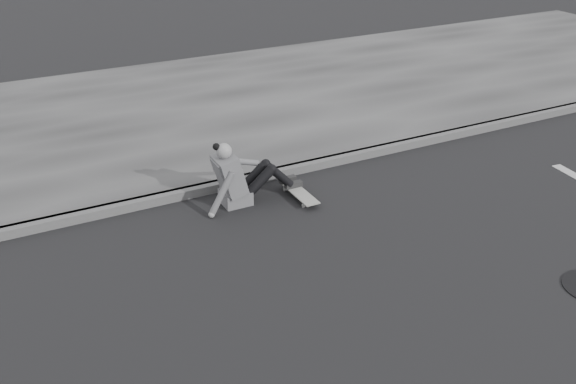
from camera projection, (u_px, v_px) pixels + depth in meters
name	position (u px, v px, depth m)	size (l,w,h in m)	color
ground	(390.00, 266.00, 7.04)	(80.00, 80.00, 0.00)	black
curb	(284.00, 171.00, 9.05)	(24.00, 0.16, 0.12)	#4C4C4C
sidewalk	(207.00, 107.00, 11.44)	(24.00, 6.00, 0.12)	#393939
skateboard	(299.00, 193.00, 8.43)	(0.20, 0.78, 0.09)	gray
seated_woman	(240.00, 177.00, 8.19)	(1.38, 0.46, 0.88)	#565659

